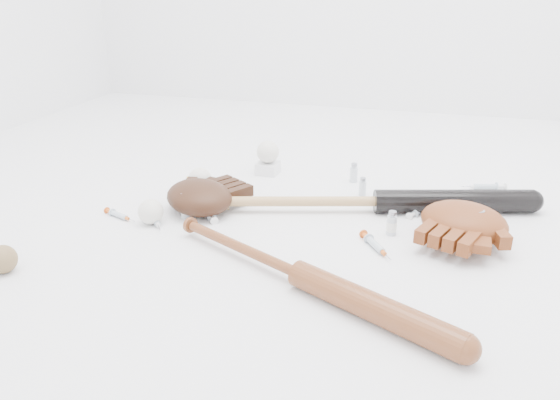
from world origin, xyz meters
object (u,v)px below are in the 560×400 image
(bat_dark, at_px, (378,201))
(pedestal, at_px, (268,168))
(bat_wood, at_px, (300,274))
(glove_dark, at_px, (199,196))

(bat_dark, bearing_deg, pedestal, 134.25)
(bat_dark, relative_size, bat_wood, 1.16)
(bat_wood, distance_m, pedestal, 0.77)
(bat_dark, xyz_separation_m, bat_wood, (-0.12, -0.47, -0.00))
(bat_dark, bearing_deg, bat_wood, -120.79)
(bat_wood, height_order, glove_dark, glove_dark)
(pedestal, bearing_deg, bat_wood, -67.26)
(glove_dark, xyz_separation_m, pedestal, (0.10, 0.38, -0.03))
(glove_dark, relative_size, pedestal, 3.52)
(bat_wood, xyz_separation_m, glove_dark, (-0.39, 0.33, 0.02))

